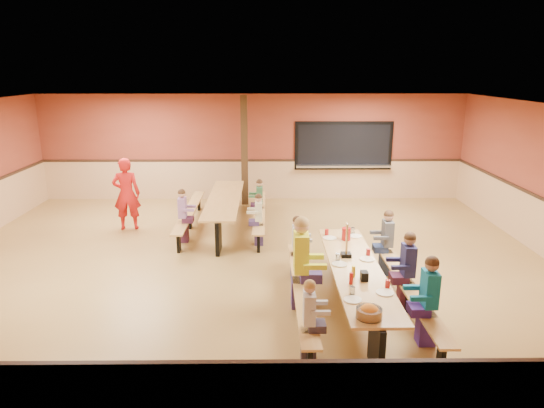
{
  "coord_description": "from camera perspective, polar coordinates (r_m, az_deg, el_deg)",
  "views": [
    {
      "loc": [
        0.41,
        -8.74,
        3.66
      ],
      "look_at": [
        0.51,
        0.24,
        1.15
      ],
      "focal_mm": 32.0,
      "sensor_mm": 36.0,
      "label": 1
    }
  ],
  "objects": [
    {
      "name": "ground",
      "position": [
        9.48,
        -3.08,
        -7.12
      ],
      "size": [
        12.0,
        12.0,
        0.0
      ],
      "primitive_type": "plane",
      "color": "olive",
      "rests_on": "ground"
    },
    {
      "name": "room_envelope",
      "position": [
        9.24,
        -3.15,
        -3.17
      ],
      "size": [
        12.04,
        10.04,
        3.02
      ],
      "color": "brown",
      "rests_on": "ground"
    },
    {
      "name": "kitchen_pass_through",
      "position": [
        14.04,
        8.41,
        6.55
      ],
      "size": [
        2.78,
        0.28,
        1.38
      ],
      "color": "black",
      "rests_on": "ground"
    },
    {
      "name": "structural_post",
      "position": [
        13.33,
        -3.26,
        6.26
      ],
      "size": [
        0.18,
        0.18,
        3.0
      ],
      "primitive_type": "cube",
      "color": "#2F1F0F",
      "rests_on": "ground"
    },
    {
      "name": "cafeteria_table_main",
      "position": [
        7.66,
        9.74,
        -8.79
      ],
      "size": [
        1.91,
        3.7,
        0.74
      ],
      "color": "#BA8A4A",
      "rests_on": "ground"
    },
    {
      "name": "cafeteria_table_second",
      "position": [
        11.47,
        -5.61,
        -0.33
      ],
      "size": [
        1.91,
        3.7,
        0.74
      ],
      "color": "#BA8A4A",
      "rests_on": "ground"
    },
    {
      "name": "seated_child_white_left",
      "position": [
        6.35,
        4.37,
        -13.66
      ],
      "size": [
        0.32,
        0.27,
        1.12
      ],
      "primitive_type": null,
      "color": "#B9BBC0",
      "rests_on": "ground"
    },
    {
      "name": "seated_adult_yellow",
      "position": [
        7.63,
        3.43,
        -6.98
      ],
      "size": [
        0.49,
        0.4,
        1.46
      ],
      "primitive_type": null,
      "color": "yellow",
      "rests_on": "ground"
    },
    {
      "name": "seated_child_grey_left",
      "position": [
        8.71,
        2.92,
        -5.17
      ],
      "size": [
        0.34,
        0.28,
        1.15
      ],
      "primitive_type": null,
      "color": "silver",
      "rests_on": "ground"
    },
    {
      "name": "seated_child_teal_right",
      "position": [
        7.0,
        17.93,
        -10.86
      ],
      "size": [
        0.39,
        0.32,
        1.26
      ],
      "primitive_type": null,
      "color": "#10698E",
      "rests_on": "ground"
    },
    {
      "name": "seated_child_navy_right",
      "position": [
        7.88,
        15.63,
        -7.66
      ],
      "size": [
        0.39,
        0.32,
        1.25
      ],
      "primitive_type": null,
      "color": "navy",
      "rests_on": "ground"
    },
    {
      "name": "seated_child_char_right",
      "position": [
        9.07,
        13.36,
        -4.51
      ],
      "size": [
        0.37,
        0.3,
        1.21
      ],
      "primitive_type": null,
      "color": "#4A4D53",
      "rests_on": "ground"
    },
    {
      "name": "seated_child_purple_sec",
      "position": [
        10.67,
        -10.45,
        -1.42
      ],
      "size": [
        0.35,
        0.28,
        1.16
      ],
      "primitive_type": null,
      "color": "#91669D",
      "rests_on": "ground"
    },
    {
      "name": "seated_child_green_sec",
      "position": [
        11.6,
        -1.47,
        0.12
      ],
      "size": [
        0.33,
        0.27,
        1.12
      ],
      "primitive_type": null,
      "color": "#326440",
      "rests_on": "ground"
    },
    {
      "name": "seated_child_tan_sec",
      "position": [
        10.33,
        -1.57,
        -1.88
      ],
      "size": [
        0.32,
        0.26,
        1.11
      ],
      "primitive_type": null,
      "color": "beige",
      "rests_on": "ground"
    },
    {
      "name": "standing_woman",
      "position": [
        11.78,
        -16.74,
        1.15
      ],
      "size": [
        0.67,
        0.48,
        1.71
      ],
      "primitive_type": "imported",
      "rotation": [
        0.0,
        0.0,
        3.27
      ],
      "color": "red",
      "rests_on": "ground"
    },
    {
      "name": "punch_pitcher",
      "position": [
        8.66,
        8.72,
        -3.5
      ],
      "size": [
        0.16,
        0.16,
        0.22
      ],
      "primitive_type": "cylinder",
      "color": "#AF1B17",
      "rests_on": "cafeteria_table_main"
    },
    {
      "name": "chip_bowl",
      "position": [
        6.14,
        11.36,
        -12.34
      ],
      "size": [
        0.32,
        0.32,
        0.15
      ],
      "primitive_type": null,
      "color": "orange",
      "rests_on": "cafeteria_table_main"
    },
    {
      "name": "napkin_dispenser",
      "position": [
        7.12,
        10.8,
        -8.3
      ],
      "size": [
        0.1,
        0.14,
        0.13
      ],
      "primitive_type": "cube",
      "color": "black",
      "rests_on": "cafeteria_table_main"
    },
    {
      "name": "condiment_mustard",
      "position": [
        7.19,
        9.57,
        -7.84
      ],
      "size": [
        0.06,
        0.06,
        0.17
      ],
      "primitive_type": "cylinder",
      "color": "yellow",
      "rests_on": "cafeteria_table_main"
    },
    {
      "name": "condiment_ketchup",
      "position": [
        6.96,
        9.28,
        -8.63
      ],
      "size": [
        0.06,
        0.06,
        0.17
      ],
      "primitive_type": "cylinder",
      "color": "#B2140F",
      "rests_on": "cafeteria_table_main"
    },
    {
      "name": "table_paddle",
      "position": [
        7.9,
        8.74,
        -5.21
      ],
      "size": [
        0.16,
        0.16,
        0.56
      ],
      "color": "black",
      "rests_on": "cafeteria_table_main"
    },
    {
      "name": "place_settings",
      "position": [
        7.55,
        9.84,
        -6.93
      ],
      "size": [
        0.65,
        3.3,
        0.11
      ],
      "primitive_type": null,
      "color": "beige",
      "rests_on": "cafeteria_table_main"
    }
  ]
}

